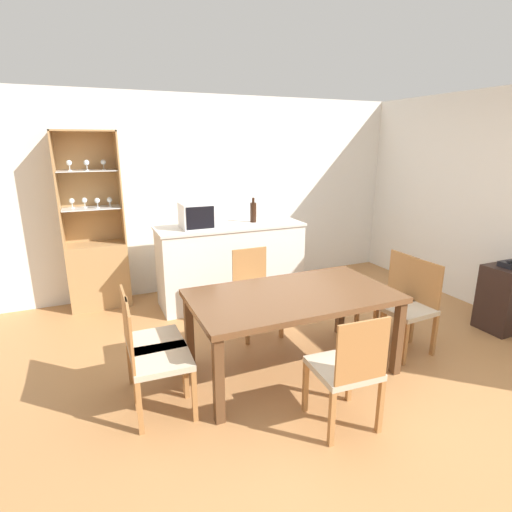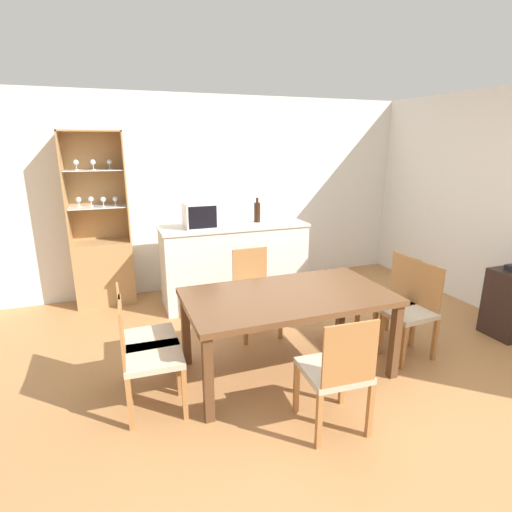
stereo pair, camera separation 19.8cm
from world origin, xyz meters
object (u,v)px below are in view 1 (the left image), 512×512
at_px(telephone, 512,264).
at_px(dining_chair_side_right_near, 410,307).
at_px(display_cabinet, 97,259).
at_px(dining_chair_head_near, 347,369).
at_px(dining_chair_side_left_far, 149,341).
at_px(dining_chair_side_right_far, 389,297).
at_px(side_cabinet, 508,298).
at_px(wine_bottle, 253,212).
at_px(dining_chair_side_left_near, 155,359).
at_px(microwave, 202,215).
at_px(dining_table, 292,301).
at_px(dining_chair_head_far, 255,292).

bearing_deg(telephone, dining_chair_side_right_near, 177.76).
bearing_deg(display_cabinet, dining_chair_head_near, -64.12).
relative_size(dining_chair_side_left_far, dining_chair_side_right_far, 1.00).
bearing_deg(side_cabinet, wine_bottle, 137.14).
height_order(dining_chair_side_left_near, dining_chair_side_right_far, same).
height_order(dining_chair_side_left_near, microwave, microwave).
relative_size(dining_table, dining_chair_side_right_far, 1.97).
bearing_deg(dining_chair_head_far, telephone, 157.61).
bearing_deg(dining_table, telephone, -4.42).
xyz_separation_m(dining_chair_head_far, wine_bottle, (0.39, 0.97, 0.67)).
height_order(dining_table, dining_chair_head_near, dining_chair_head_near).
xyz_separation_m(wine_bottle, side_cabinet, (2.13, -1.97, -0.76)).
bearing_deg(dining_chair_head_near, display_cabinet, 119.12).
height_order(dining_chair_side_right_far, wine_bottle, wine_bottle).
bearing_deg(dining_table, dining_chair_side_right_far, 6.92).
distance_m(dining_chair_side_left_far, dining_chair_side_right_near, 2.40).
height_order(dining_table, dining_chair_side_right_near, dining_chair_side_right_near).
xyz_separation_m(dining_chair_side_left_near, microwave, (0.90, 1.85, 0.68)).
height_order(dining_chair_head_far, telephone, dining_chair_head_far).
bearing_deg(dining_chair_head_near, dining_chair_head_far, 93.15).
relative_size(display_cabinet, dining_chair_side_left_far, 2.37).
relative_size(microwave, wine_bottle, 1.65).
distance_m(dining_chair_head_far, microwave, 1.17).
bearing_deg(display_cabinet, dining_chair_head_far, -43.95).
height_order(dining_chair_side_left_near, wine_bottle, wine_bottle).
xyz_separation_m(dining_chair_side_right_near, side_cabinet, (1.32, -0.05, -0.10)).
xyz_separation_m(dining_chair_head_far, side_cabinet, (2.51, -1.00, -0.10)).
distance_m(dining_chair_side_right_far, microwave, 2.26).
bearing_deg(microwave, side_cabinet, -34.17).
distance_m(dining_table, dining_chair_head_near, 0.83).
height_order(microwave, side_cabinet, microwave).
height_order(display_cabinet, dining_chair_head_far, display_cabinet).
bearing_deg(telephone, wine_bottle, 136.64).
distance_m(dining_chair_side_left_near, wine_bottle, 2.58).
bearing_deg(microwave, dining_chair_head_near, -83.48).
relative_size(dining_chair_side_left_far, dining_chair_head_near, 1.00).
xyz_separation_m(dining_chair_side_right_near, microwave, (-1.48, 1.85, 0.68)).
xyz_separation_m(display_cabinet, microwave, (1.19, -0.52, 0.54)).
height_order(dining_table, dining_chair_side_left_near, dining_chair_side_left_near).
height_order(dining_chair_head_near, telephone, dining_chair_head_near).
distance_m(dining_chair_side_left_near, dining_chair_side_right_near, 2.39).
relative_size(dining_chair_side_left_near, dining_chair_side_right_far, 1.00).
bearing_deg(dining_chair_side_right_far, dining_chair_head_near, 127.83).
distance_m(display_cabinet, dining_chair_head_far, 2.05).
relative_size(display_cabinet, microwave, 4.12).
distance_m(dining_table, dining_chair_head_far, 0.83).
bearing_deg(dining_chair_head_far, dining_chair_side_left_far, 28.62).
bearing_deg(dining_table, dining_chair_head_far, 90.02).
bearing_deg(dining_chair_head_far, dining_chair_side_right_far, 150.56).
bearing_deg(dining_chair_head_far, wine_bottle, -112.15).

